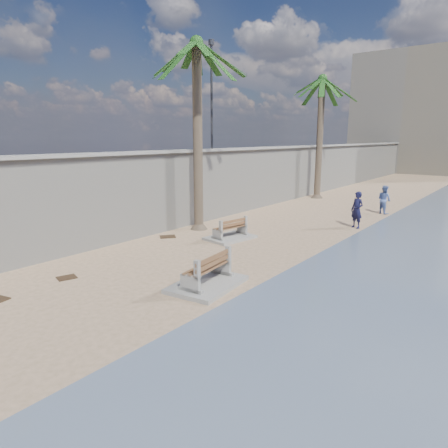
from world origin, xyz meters
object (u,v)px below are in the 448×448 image
Objects in this scene: palm_mid at (196,46)px; palm_back at (323,81)px; bench_far at (230,230)px; person_a at (357,207)px; person_b at (384,198)px; bench_near at (207,273)px.

palm_back is at bearing 89.29° from palm_mid.
bench_far is 6.34m from person_a.
palm_back reaches higher than person_b.
person_a is 1.12× the size of person_b.
bench_near is 5.52m from bench_far.
palm_back reaches higher than person_a.
bench_near is 1.11× the size of bench_far.
bench_near is 0.27× the size of palm_back.
palm_mid is 5.11× the size of person_b.
person_a is at bearing -54.52° from palm_back.
palm_mid is (-2.26, 0.60, 7.61)m from bench_far.
person_a is (5.71, 4.68, -6.98)m from palm_mid.
palm_mid reaches higher than bench_near.
palm_mid is 12.48m from palm_back.
person_a is at bearing 122.13° from person_b.
palm_back is (0.15, 12.47, -0.12)m from palm_mid.
palm_mid is at bearing 89.73° from person_b.
person_a is (0.71, 10.07, 0.58)m from bench_near.
palm_mid is 12.91m from person_b.
bench_far is 1.09× the size of person_a.
palm_mid is at bearing 165.09° from bench_far.
person_b reaches higher than bench_near.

